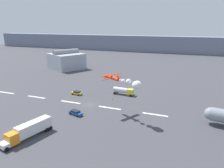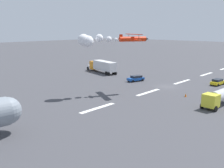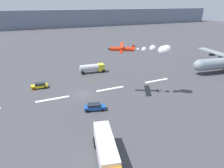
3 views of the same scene
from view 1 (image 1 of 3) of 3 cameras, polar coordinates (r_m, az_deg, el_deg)
name	(u,v)px [view 1 (image 1 of 3)]	position (r m, az deg, el deg)	size (l,w,h in m)	color
ground_plane	(89,105)	(75.62, -6.07, -5.57)	(440.00, 440.00, 0.00)	#424247
runway_stripe_0	(6,93)	(98.49, -26.39, -2.08)	(8.00, 0.90, 0.01)	white
runway_stripe_1	(36,97)	(88.06, -19.56, -3.31)	(8.00, 0.90, 0.01)	white
runway_stripe_2	(71,102)	(79.24, -11.03, -4.77)	(8.00, 0.90, 0.01)	white
runway_stripe_3	(110,108)	(72.63, -0.63, -6.39)	(8.00, 0.90, 0.01)	white
runway_stripe_4	(155,115)	(68.86, 11.44, -8.00)	(8.00, 0.90, 0.01)	white
mountain_ridge_distant	(160,44)	(221.66, 12.80, 10.34)	(396.00, 16.00, 15.97)	slate
stunt_biplane_red	(129,83)	(60.64, 4.66, 0.35)	(13.97, 9.52, 2.58)	red
semi_truck_orange	(29,130)	(57.78, -21.37, -11.34)	(5.82, 13.74, 3.70)	silver
fuel_tanker_truck	(124,91)	(85.31, 3.14, -1.77)	(8.38, 3.32, 2.90)	yellow
followme_car_yellow	(76,113)	(67.85, -9.71, -7.54)	(4.87, 2.94, 1.52)	#194CA5
airport_staff_sedan	(77,93)	(86.71, -9.42, -2.31)	(4.46, 2.38, 1.52)	yellow
hangar_building	(67,61)	(138.24, -12.07, 6.15)	(24.68, 24.23, 12.29)	#9EA3AD
traffic_cone_near	(72,94)	(86.65, -10.75, -2.70)	(0.44, 0.44, 0.75)	orange
traffic_cone_far	(112,99)	(79.91, 0.11, -4.00)	(0.44, 0.44, 0.75)	orange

